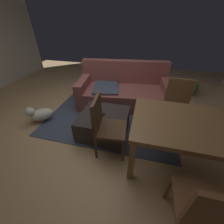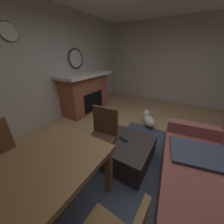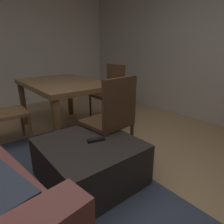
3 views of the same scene
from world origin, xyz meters
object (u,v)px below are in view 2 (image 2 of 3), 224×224
(tv_remote, at_px, (124,139))
(wall_clock, at_px, (8,32))
(dining_chair_west, at_px, (102,132))
(dining_table, at_px, (34,178))
(ottoman_coffee_table, at_px, (126,151))
(small_dog, at_px, (148,120))
(fireplace, at_px, (86,92))
(couch, at_px, (215,189))
(round_wall_mirror, at_px, (76,59))

(tv_remote, distance_m, wall_clock, 2.81)
(dining_chair_west, bearing_deg, dining_table, 0.48)
(dining_table, bearing_deg, dining_chair_west, -179.52)
(ottoman_coffee_table, xyz_separation_m, small_dog, (-1.33, -0.01, -0.00))
(ottoman_coffee_table, height_order, wall_clock, wall_clock)
(fireplace, xyz_separation_m, ottoman_coffee_table, (1.32, 2.03, -0.40))
(couch, height_order, small_dog, couch)
(fireplace, height_order, wall_clock, wall_clock)
(fireplace, height_order, round_wall_mirror, round_wall_mirror)
(ottoman_coffee_table, height_order, small_dog, ottoman_coffee_table)
(dining_chair_west, relative_size, small_dog, 2.00)
(couch, distance_m, small_dog, 1.90)
(couch, xyz_separation_m, dining_chair_west, (-0.01, -1.55, 0.20))
(ottoman_coffee_table, distance_m, dining_table, 1.36)
(couch, relative_size, small_dog, 4.70)
(dining_table, relative_size, wall_clock, 4.21)
(fireplace, relative_size, dining_table, 1.25)
(dining_chair_west, bearing_deg, fireplace, -131.37)
(fireplace, bearing_deg, round_wall_mirror, -90.00)
(ottoman_coffee_table, bearing_deg, fireplace, -123.06)
(round_wall_mirror, relative_size, dining_table, 0.40)
(dining_table, bearing_deg, fireplace, -146.87)
(small_dog, bearing_deg, tv_remote, -1.96)
(tv_remote, height_order, wall_clock, wall_clock)
(fireplace, relative_size, wall_clock, 5.28)
(tv_remote, distance_m, small_dog, 1.33)
(round_wall_mirror, distance_m, small_dog, 2.68)
(round_wall_mirror, relative_size, tv_remote, 3.54)
(dining_table, xyz_separation_m, wall_clock, (-1.00, -1.95, 1.40))
(dining_table, height_order, dining_chair_west, dining_chair_west)
(dining_chair_west, bearing_deg, round_wall_mirror, -126.91)
(couch, bearing_deg, dining_table, -54.90)
(round_wall_mirror, bearing_deg, fireplace, 90.00)
(couch, bearing_deg, fireplace, -114.58)
(ottoman_coffee_table, distance_m, wall_clock, 2.98)
(round_wall_mirror, distance_m, couch, 3.98)
(couch, xyz_separation_m, small_dog, (-1.48, -1.19, -0.13))
(dining_chair_west, xyz_separation_m, wall_clock, (0.09, -1.94, 1.53))
(couch, bearing_deg, dining_chair_west, -90.33)
(tv_remote, relative_size, dining_table, 0.11)
(tv_remote, bearing_deg, small_dog, -165.24)
(couch, distance_m, tv_remote, 1.25)
(couch, height_order, ottoman_coffee_table, couch)
(round_wall_mirror, height_order, small_dog, round_wall_mirror)
(fireplace, bearing_deg, dining_chair_west, 48.63)
(round_wall_mirror, relative_size, wall_clock, 1.70)
(fireplace, relative_size, tv_remote, 10.97)
(couch, bearing_deg, round_wall_mirror, -112.79)
(dining_chair_west, height_order, small_dog, dining_chair_west)
(dining_table, bearing_deg, round_wall_mirror, -142.60)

